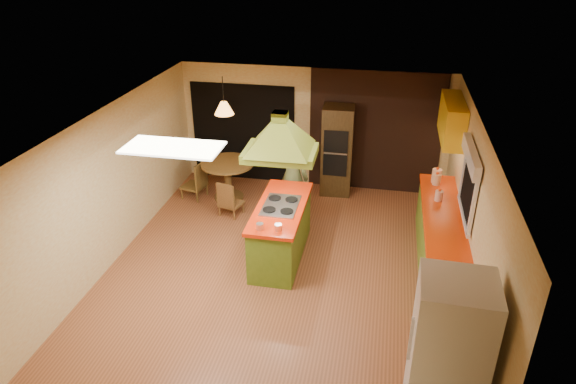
% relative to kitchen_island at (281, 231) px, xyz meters
% --- Properties ---
extents(ground, '(6.50, 6.50, 0.00)m').
position_rel_kitchen_island_xyz_m(ground, '(0.09, -0.38, -0.48)').
color(ground, '#945230').
rests_on(ground, ground).
extents(room_walls, '(5.50, 6.50, 6.50)m').
position_rel_kitchen_island_xyz_m(room_walls, '(0.09, -0.38, 0.77)').
color(room_walls, beige).
rests_on(room_walls, ground).
extents(ceiling_plane, '(6.50, 6.50, 0.00)m').
position_rel_kitchen_island_xyz_m(ceiling_plane, '(0.09, -0.38, 2.02)').
color(ceiling_plane, silver).
rests_on(ceiling_plane, room_walls).
extents(brick_panel, '(2.64, 0.03, 2.50)m').
position_rel_kitchen_island_xyz_m(brick_panel, '(1.34, 2.85, 0.77)').
color(brick_panel, '#381E14').
rests_on(brick_panel, ground).
extents(nook_opening, '(2.20, 0.03, 2.10)m').
position_rel_kitchen_island_xyz_m(nook_opening, '(-1.41, 2.85, 0.57)').
color(nook_opening, black).
rests_on(nook_opening, ground).
extents(right_counter, '(0.62, 3.05, 0.92)m').
position_rel_kitchen_island_xyz_m(right_counter, '(2.54, 0.22, -0.01)').
color(right_counter, olive).
rests_on(right_counter, ground).
extents(upper_cabinets, '(0.34, 1.40, 0.70)m').
position_rel_kitchen_island_xyz_m(upper_cabinets, '(2.66, 1.82, 1.47)').
color(upper_cabinets, yellow).
rests_on(upper_cabinets, room_walls).
extents(window_right, '(0.12, 1.35, 1.06)m').
position_rel_kitchen_island_xyz_m(window_right, '(2.79, 0.02, 1.29)').
color(window_right, black).
rests_on(window_right, room_walls).
extents(fluor_panel, '(1.20, 0.60, 0.03)m').
position_rel_kitchen_island_xyz_m(fluor_panel, '(-1.01, -1.58, 2.01)').
color(fluor_panel, white).
rests_on(fluor_panel, ceiling_plane).
extents(kitchen_island, '(0.76, 1.89, 0.96)m').
position_rel_kitchen_island_xyz_m(kitchen_island, '(0.00, 0.00, 0.00)').
color(kitchen_island, '#58771D').
rests_on(kitchen_island, ground).
extents(range_hood, '(1.10, 0.80, 0.80)m').
position_rel_kitchen_island_xyz_m(range_hood, '(0.00, -0.00, 1.77)').
color(range_hood, '#636E1B').
rests_on(range_hood, ceiling_plane).
extents(man, '(0.76, 0.64, 1.76)m').
position_rel_kitchen_island_xyz_m(man, '(-0.05, 1.29, 0.40)').
color(man, '#4D542C').
rests_on(man, ground).
extents(refrigerator, '(0.78, 0.74, 1.84)m').
position_rel_kitchen_island_xyz_m(refrigerator, '(2.37, -2.82, 0.44)').
color(refrigerator, white).
rests_on(refrigerator, ground).
extents(wall_oven, '(0.63, 0.63, 1.84)m').
position_rel_kitchen_island_xyz_m(wall_oven, '(0.62, 2.57, 0.44)').
color(wall_oven, '#432F15').
rests_on(wall_oven, ground).
extents(dining_table, '(1.05, 1.05, 0.79)m').
position_rel_kitchen_island_xyz_m(dining_table, '(-1.47, 1.85, 0.08)').
color(dining_table, brown).
rests_on(dining_table, ground).
extents(chair_left, '(0.51, 0.51, 0.78)m').
position_rel_kitchen_island_xyz_m(chair_left, '(-2.17, 1.75, -0.09)').
color(chair_left, brown).
rests_on(chair_left, ground).
extents(chair_near, '(0.48, 0.48, 0.71)m').
position_rel_kitchen_island_xyz_m(chair_near, '(-1.22, 1.20, -0.12)').
color(chair_near, brown).
rests_on(chair_near, ground).
extents(pendant_lamp, '(0.43, 0.43, 0.24)m').
position_rel_kitchen_island_xyz_m(pendant_lamp, '(-1.47, 1.85, 1.42)').
color(pendant_lamp, '#FF9E3F').
rests_on(pendant_lamp, ceiling_plane).
extents(canister_large, '(0.22, 0.22, 0.24)m').
position_rel_kitchen_island_xyz_m(canister_large, '(2.49, 1.43, 0.56)').
color(canister_large, '#F4DFC4').
rests_on(canister_large, right_counter).
extents(canister_medium, '(0.18, 0.18, 0.19)m').
position_rel_kitchen_island_xyz_m(canister_medium, '(2.49, 1.34, 0.54)').
color(canister_medium, beige).
rests_on(canister_medium, right_counter).
extents(canister_small, '(0.13, 0.13, 0.17)m').
position_rel_kitchen_island_xyz_m(canister_small, '(2.49, 0.72, 0.53)').
color(canister_small, beige).
rests_on(canister_small, right_counter).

